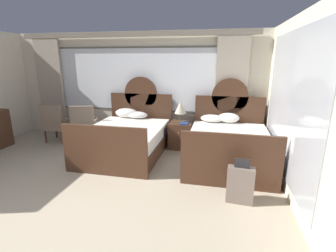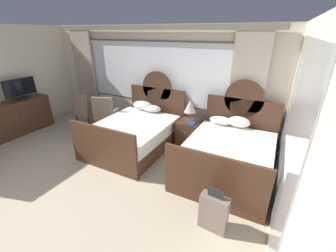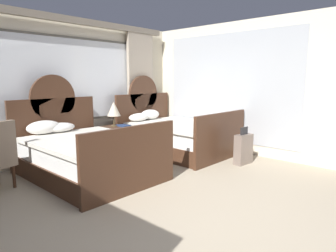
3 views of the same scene
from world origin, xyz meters
TOP-DOWN VIEW (x-y plane):
  - ground_plane at (0.00, 0.00)m, footprint 24.00×24.00m
  - wall_back_window at (0.00, 3.87)m, footprint 6.52×0.22m
  - wall_right_mirror at (3.29, 1.66)m, footprint 0.08×4.47m
  - bed_near_window at (0.21, 2.65)m, footprint 1.59×2.18m
  - bed_near_mirror at (2.38, 2.65)m, footprint 1.59×2.18m
  - nightstand_between_beds at (1.30, 3.27)m, footprint 0.51×0.54m
  - table_lamp_on_nightstand at (1.28, 3.32)m, footprint 0.27×0.27m
  - book_on_nightstand at (1.40, 3.17)m, footprint 0.18×0.26m
  - suitcase_on_floor at (2.54, 1.14)m, footprint 0.39×0.20m

SIDE VIEW (x-z plane):
  - ground_plane at x=0.00m, z-range 0.00..0.00m
  - suitcase_on_floor at x=2.54m, z-range -0.06..0.62m
  - nightstand_between_beds at x=1.30m, z-range 0.00..0.61m
  - bed_near_mirror at x=2.38m, z-range -0.45..1.17m
  - bed_near_window at x=0.21m, z-range -0.45..1.17m
  - book_on_nightstand at x=1.40m, z-range 0.61..0.64m
  - table_lamp_on_nightstand at x=1.28m, z-range 0.71..1.20m
  - wall_right_mirror at x=3.29m, z-range 0.00..2.70m
  - wall_back_window at x=0.00m, z-range 0.07..2.77m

